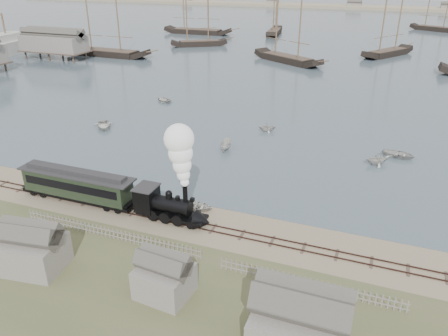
% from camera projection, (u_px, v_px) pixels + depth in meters
% --- Properties ---
extents(ground, '(600.00, 600.00, 0.00)m').
position_uv_depth(ground, '(202.00, 215.00, 45.36)').
color(ground, gray).
rests_on(ground, ground).
extents(harbor_water, '(600.00, 336.00, 0.06)m').
position_uv_depth(harbor_water, '(358.00, 25.00, 189.29)').
color(harbor_water, '#495A68').
rests_on(harbor_water, ground).
extents(rail_track, '(120.00, 1.80, 0.16)m').
position_uv_depth(rail_track, '(195.00, 225.00, 43.65)').
color(rail_track, '#37231E').
rests_on(rail_track, ground).
extents(picket_fence_west, '(19.00, 0.10, 1.20)m').
position_uv_depth(picket_fence_west, '(111.00, 238.00, 41.53)').
color(picket_fence_west, slate).
rests_on(picket_fence_west, ground).
extents(picket_fence_east, '(15.00, 0.10, 1.20)m').
position_uv_depth(picket_fence_east, '(308.00, 290.00, 34.97)').
color(picket_fence_east, slate).
rests_on(picket_fence_east, ground).
extents(shed_left, '(5.00, 4.00, 4.10)m').
position_uv_depth(shed_left, '(36.00, 267.00, 37.58)').
color(shed_left, slate).
rests_on(shed_left, ground).
extents(shed_mid, '(4.00, 3.50, 3.60)m').
position_uv_depth(shed_mid, '(165.00, 294.00, 34.55)').
color(shed_mid, slate).
rests_on(shed_mid, ground).
extents(far_spit, '(500.00, 20.00, 1.80)m').
position_uv_depth(far_spit, '(371.00, 9.00, 257.04)').
color(far_spit, tan).
rests_on(far_spit, ground).
extents(locomotive, '(8.00, 2.99, 9.98)m').
position_uv_depth(locomotive, '(177.00, 181.00, 42.27)').
color(locomotive, black).
rests_on(locomotive, ground).
extents(passenger_coach, '(13.63, 2.63, 3.31)m').
position_uv_depth(passenger_coach, '(77.00, 184.00, 47.27)').
color(passenger_coach, black).
rests_on(passenger_coach, ground).
extents(beached_dinghy, '(2.65, 3.60, 0.72)m').
position_uv_depth(beached_dinghy, '(197.00, 206.00, 46.37)').
color(beached_dinghy, beige).
rests_on(beached_dinghy, ground).
extents(rowboat_0, '(5.46, 5.20, 0.92)m').
position_uv_depth(rowboat_0, '(104.00, 125.00, 69.31)').
color(rowboat_0, beige).
rests_on(rowboat_0, harbor_water).
extents(rowboat_1, '(3.12, 3.32, 1.40)m').
position_uv_depth(rowboat_1, '(267.00, 127.00, 67.83)').
color(rowboat_1, beige).
rests_on(rowboat_1, harbor_water).
extents(rowboat_2, '(3.46, 1.63, 1.29)m').
position_uv_depth(rowboat_2, '(226.00, 145.00, 61.15)').
color(rowboat_2, beige).
rests_on(rowboat_2, harbor_water).
extents(rowboat_3, '(3.62, 4.60, 0.86)m').
position_uv_depth(rowboat_3, '(399.00, 154.00, 58.79)').
color(rowboat_3, beige).
rests_on(rowboat_3, harbor_water).
extents(rowboat_4, '(3.90, 4.05, 1.64)m').
position_uv_depth(rowboat_4, '(377.00, 158.00, 56.53)').
color(rowboat_4, beige).
rests_on(rowboat_4, harbor_water).
extents(rowboat_6, '(4.00, 4.45, 0.76)m').
position_uv_depth(rowboat_6, '(164.00, 100.00, 82.79)').
color(rowboat_6, beige).
rests_on(rowboat_6, harbor_water).
extents(schooner_0, '(25.88, 6.51, 20.00)m').
position_uv_depth(schooner_0, '(104.00, 19.00, 120.36)').
color(schooner_0, black).
rests_on(schooner_0, harbor_water).
extents(schooner_1, '(17.06, 13.04, 20.00)m').
position_uv_depth(schooner_1, '(198.00, 13.00, 135.31)').
color(schooner_1, black).
rests_on(schooner_1, harbor_water).
extents(schooner_2, '(21.29, 15.91, 20.00)m').
position_uv_depth(schooner_2, '(289.00, 23.00, 112.30)').
color(schooner_2, black).
rests_on(schooner_2, harbor_water).
extents(schooner_3, '(14.23, 19.39, 20.00)m').
position_uv_depth(schooner_3, '(393.00, 19.00, 120.25)').
color(schooner_3, black).
rests_on(schooner_3, harbor_water).
extents(schooner_6, '(25.88, 6.48, 20.00)m').
position_uv_depth(schooner_6, '(197.00, 6.00, 160.26)').
color(schooner_6, black).
rests_on(schooner_6, harbor_water).
extents(schooner_7, '(6.88, 19.60, 20.00)m').
position_uv_depth(schooner_7, '(276.00, 6.00, 158.46)').
color(schooner_7, black).
rests_on(schooner_7, harbor_water).
extents(schooner_8, '(18.81, 12.22, 20.00)m').
position_uv_depth(schooner_8, '(439.00, 4.00, 167.48)').
color(schooner_8, black).
rests_on(schooner_8, harbor_water).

